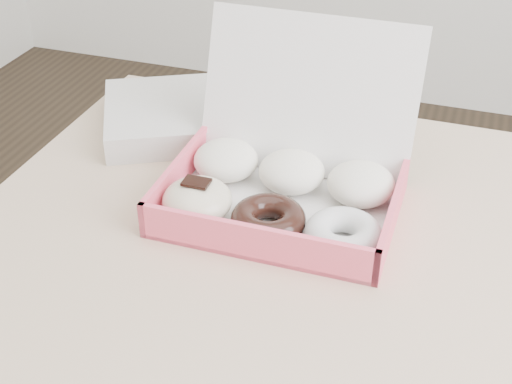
% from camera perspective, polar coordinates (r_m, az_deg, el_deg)
% --- Properties ---
extents(table, '(1.20, 0.80, 0.75)m').
position_cam_1_polar(table, '(0.89, 14.04, -11.29)').
color(table, tan).
rests_on(table, ground).
extents(donut_box, '(0.30, 0.28, 0.21)m').
position_cam_1_polar(donut_box, '(0.92, 2.12, 0.82)').
color(donut_box, white).
rests_on(donut_box, table).
extents(newspapers, '(0.32, 0.30, 0.04)m').
position_cam_1_polar(newspapers, '(1.12, -5.34, 6.23)').
color(newspapers, silver).
rests_on(newspapers, table).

